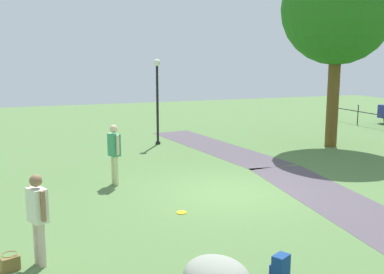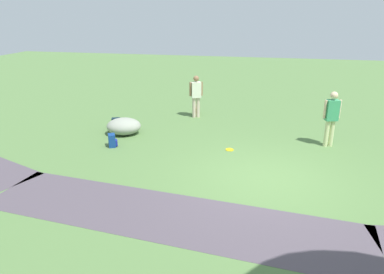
# 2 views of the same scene
# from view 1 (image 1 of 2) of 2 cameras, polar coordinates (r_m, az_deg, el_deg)

# --- Properties ---
(ground_plane) EXTENTS (48.00, 48.00, 0.00)m
(ground_plane) POSITION_cam_1_polar(r_m,az_deg,el_deg) (12.41, 4.75, -6.84)
(ground_plane) COLOR #537640
(footpath_segment_near) EXTENTS (8.17, 2.86, 0.01)m
(footpath_segment_near) POSITION_cam_1_polar(r_m,az_deg,el_deg) (18.56, 2.54, -1.13)
(footpath_segment_near) COLOR #4F454F
(footpath_segment_near) RESTS_ON ground
(footpath_segment_mid) EXTENTS (8.14, 2.62, 0.01)m
(footpath_segment_mid) POSITION_cam_1_polar(r_m,az_deg,el_deg) (11.96, 18.23, -7.96)
(footpath_segment_mid) COLOR #4F454F
(footpath_segment_mid) RESTS_ON ground
(large_shade_tree) EXTENTS (4.30, 4.30, 7.53)m
(large_shade_tree) POSITION_cam_1_polar(r_m,az_deg,el_deg) (19.10, 17.57, 14.83)
(large_shade_tree) COLOR brown
(large_shade_tree) RESTS_ON ground
(lamp_post) EXTENTS (0.28, 0.28, 3.46)m
(lamp_post) POSITION_cam_1_polar(r_m,az_deg,el_deg) (18.73, -4.32, 5.56)
(lamp_post) COLOR black
(lamp_post) RESTS_ON ground
(woman_with_handbag) EXTENTS (0.48, 0.37, 1.62)m
(woman_with_handbag) POSITION_cam_1_polar(r_m,az_deg,el_deg) (8.40, -18.53, -8.96)
(woman_with_handbag) COLOR #C7B39B
(woman_with_handbag) RESTS_ON ground
(man_near_boulder) EXTENTS (0.50, 0.33, 1.71)m
(man_near_boulder) POSITION_cam_1_polar(r_m,az_deg,el_deg) (13.05, -9.59, -1.61)
(man_near_boulder) COLOR beige
(man_near_boulder) RESTS_ON ground
(handbag_on_grass) EXTENTS (0.36, 0.36, 0.31)m
(handbag_on_grass) POSITION_cam_1_polar(r_m,az_deg,el_deg) (8.63, -21.58, -14.30)
(handbag_on_grass) COLOR olive
(handbag_on_grass) RESTS_ON ground
(spare_backpack_on_lawn) EXTENTS (0.34, 0.34, 0.40)m
(spare_backpack_on_lawn) POSITION_cam_1_polar(r_m,az_deg,el_deg) (7.95, 10.86, -15.49)
(spare_backpack_on_lawn) COLOR navy
(spare_backpack_on_lawn) RESTS_ON ground
(frisbee_on_grass) EXTENTS (0.24, 0.24, 0.02)m
(frisbee_on_grass) POSITION_cam_1_polar(r_m,az_deg,el_deg) (10.82, -1.29, -9.32)
(frisbee_on_grass) COLOR yellow
(frisbee_on_grass) RESTS_ON ground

